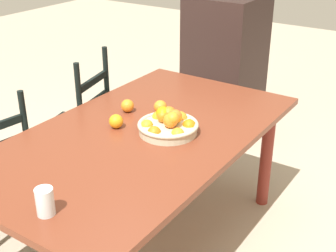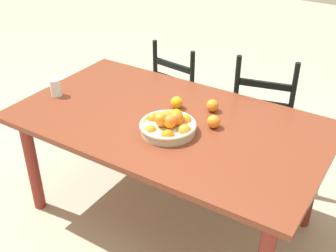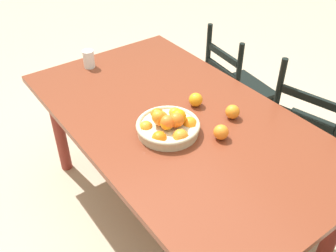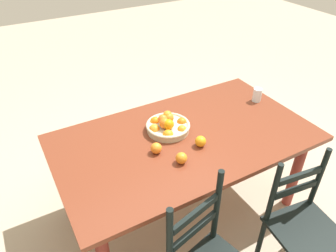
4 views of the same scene
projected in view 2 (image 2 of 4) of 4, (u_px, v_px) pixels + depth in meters
The scene contains 9 objects.
ground_plane at pixel (168, 214), 2.95m from camera, with size 12.00×12.00×0.00m, color tan.
dining_table at pixel (168, 133), 2.61m from camera, with size 1.88×1.07×0.76m.
chair_near_window at pixel (262, 121), 3.15m from camera, with size 0.52×0.52×0.99m.
chair_by_cabinet at pixel (183, 98), 3.51m from camera, with size 0.47×0.47×0.92m.
fruit_bowl at pixel (169, 125), 2.41m from camera, with size 0.33×0.33×0.14m.
orange_loose_0 at pixel (177, 103), 2.66m from camera, with size 0.08×0.08×0.08m, color orange.
orange_loose_1 at pixel (212, 106), 2.63m from camera, with size 0.08×0.08×0.08m, color orange.
orange_loose_2 at pixel (214, 122), 2.46m from camera, with size 0.08×0.08×0.08m, color orange.
drinking_glass at pixel (56, 87), 2.80m from camera, with size 0.07×0.07×0.12m, color silver.
Camera 2 is at (1.18, -1.87, 2.05)m, focal length 45.67 mm.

